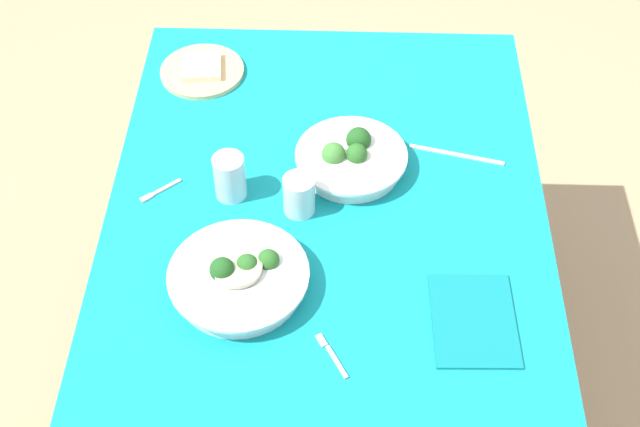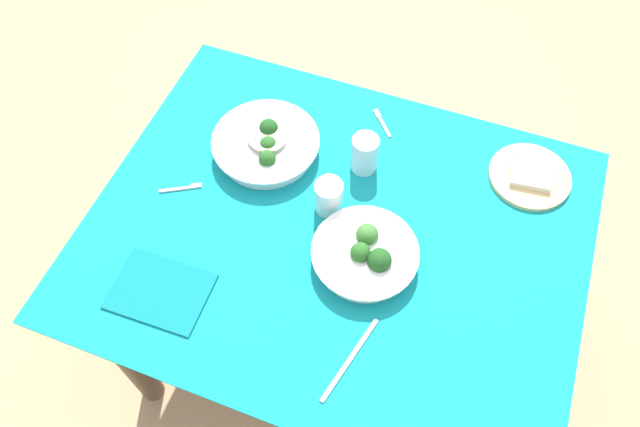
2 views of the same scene
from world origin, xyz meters
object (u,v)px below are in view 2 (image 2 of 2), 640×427
(broccoli_bowl_far, at_px, (266,145))
(water_glass_center, at_px, (364,153))
(bread_side_plate, at_px, (530,176))
(water_glass_side, at_px, (329,197))
(fork_by_near_bowl, at_px, (182,189))
(napkin_folded_upper, at_px, (160,291))
(broccoli_bowl_near, at_px, (366,254))
(fork_by_far_bowl, at_px, (382,122))
(table_knife_left, at_px, (350,359))

(broccoli_bowl_far, bearing_deg, water_glass_center, 9.69)
(bread_side_plate, height_order, water_glass_side, water_glass_side)
(broccoli_bowl_far, bearing_deg, fork_by_near_bowl, -129.38)
(water_glass_center, xyz_separation_m, napkin_folded_upper, (-0.32, -0.50, -0.05))
(broccoli_bowl_near, distance_m, napkin_folded_upper, 0.47)
(water_glass_center, xyz_separation_m, fork_by_near_bowl, (-0.40, -0.23, -0.05))
(fork_by_far_bowl, bearing_deg, bread_side_plate, -136.77)
(fork_by_near_bowl, relative_size, napkin_folded_upper, 0.45)
(bread_side_plate, distance_m, water_glass_center, 0.43)
(bread_side_plate, xyz_separation_m, fork_by_near_bowl, (-0.81, -0.34, -0.01))
(water_glass_side, relative_size, fork_by_far_bowl, 1.08)
(broccoli_bowl_near, xyz_separation_m, fork_by_near_bowl, (-0.49, 0.03, -0.02))
(bread_side_plate, bearing_deg, napkin_folded_upper, -139.90)
(napkin_folded_upper, bearing_deg, broccoli_bowl_near, 30.43)
(broccoli_bowl_far, bearing_deg, broccoli_bowl_near, -32.27)
(bread_side_plate, distance_m, fork_by_far_bowl, 0.41)
(water_glass_side, bearing_deg, napkin_folded_upper, -128.60)
(broccoli_bowl_far, relative_size, napkin_folded_upper, 1.28)
(broccoli_bowl_near, height_order, water_glass_side, water_glass_side)
(fork_by_far_bowl, relative_size, table_knife_left, 0.39)
(water_glass_center, bearing_deg, water_glass_side, -104.43)
(fork_by_near_bowl, xyz_separation_m, table_knife_left, (0.54, -0.27, -0.00))
(fork_by_far_bowl, distance_m, fork_by_near_bowl, 0.56)
(water_glass_side, bearing_deg, bread_side_plate, 30.43)
(broccoli_bowl_far, xyz_separation_m, table_knife_left, (0.39, -0.45, -0.03))
(bread_side_plate, distance_m, fork_by_near_bowl, 0.88)
(broccoli_bowl_far, distance_m, bread_side_plate, 0.68)
(bread_side_plate, xyz_separation_m, water_glass_side, (-0.45, -0.26, 0.04))
(broccoli_bowl_near, distance_m, table_knife_left, 0.24)
(table_knife_left, bearing_deg, water_glass_center, 29.28)
(fork_by_far_bowl, bearing_deg, water_glass_side, 132.04)
(fork_by_far_bowl, bearing_deg, fork_by_near_bowl, 93.26)
(broccoli_bowl_near, height_order, water_glass_center, water_glass_center)
(water_glass_center, distance_m, water_glass_side, 0.15)
(bread_side_plate, height_order, fork_by_near_bowl, bread_side_plate)
(water_glass_center, bearing_deg, broccoli_bowl_far, -170.31)
(water_glass_side, relative_size, fork_by_near_bowl, 0.93)
(fork_by_far_bowl, xyz_separation_m, fork_by_near_bowl, (-0.40, -0.39, 0.00))
(broccoli_bowl_near, height_order, fork_by_near_bowl, broccoli_bowl_near)
(water_glass_side, height_order, napkin_folded_upper, water_glass_side)
(broccoli_bowl_far, xyz_separation_m, fork_by_near_bowl, (-0.15, -0.19, -0.03))
(water_glass_side, relative_size, table_knife_left, 0.42)
(broccoli_bowl_far, xyz_separation_m, water_glass_side, (0.21, -0.11, 0.02))
(broccoli_bowl_far, distance_m, table_knife_left, 0.60)
(bread_side_plate, relative_size, water_glass_center, 1.97)
(bread_side_plate, relative_size, fork_by_far_bowl, 2.47)
(bread_side_plate, distance_m, napkin_folded_upper, 0.95)
(napkin_folded_upper, bearing_deg, table_knife_left, 0.09)
(broccoli_bowl_far, relative_size, fork_by_far_bowl, 3.31)
(fork_by_near_bowl, distance_m, napkin_folded_upper, 0.28)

